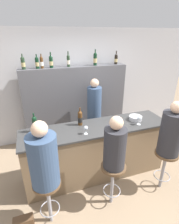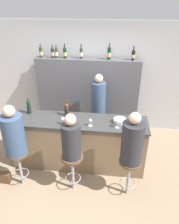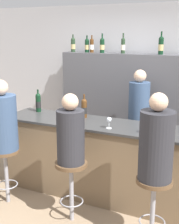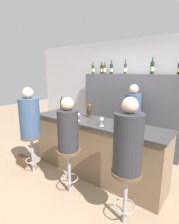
% 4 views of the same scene
% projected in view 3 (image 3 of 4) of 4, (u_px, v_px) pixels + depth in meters
% --- Properties ---
extents(ground_plane, '(16.00, 16.00, 0.00)m').
position_uv_depth(ground_plane, '(86.00, 204.00, 3.99)').
color(ground_plane, '#8C755B').
extents(wall_back, '(6.40, 0.05, 2.60)m').
position_uv_depth(wall_back, '(134.00, 83.00, 5.33)').
color(wall_back, '#B2B2B7').
rests_on(wall_back, ground_plane).
extents(bar_counter, '(2.56, 0.64, 1.01)m').
position_uv_depth(bar_counter, '(96.00, 159.00, 4.13)').
color(bar_counter, brown).
rests_on(bar_counter, ground_plane).
extents(back_bar_cabinet, '(2.39, 0.28, 1.80)m').
position_uv_depth(back_bar_cabinet, '(129.00, 108.00, 5.24)').
color(back_bar_cabinet, '#4C4C51').
rests_on(back_bar_cabinet, ground_plane).
extents(wine_bottle_counter_0, '(0.08, 0.08, 0.33)m').
position_uv_depth(wine_bottle_counter_0, '(38.00, 102.00, 4.53)').
color(wine_bottle_counter_0, black).
rests_on(wine_bottle_counter_0, bar_counter).
extents(wine_bottle_counter_1, '(0.08, 0.08, 0.32)m').
position_uv_depth(wine_bottle_counter_1, '(84.00, 108.00, 4.22)').
color(wine_bottle_counter_1, '#4C2D14').
rests_on(wine_bottle_counter_1, bar_counter).
extents(wine_bottle_backbar_0, '(0.08, 0.08, 0.30)m').
position_uv_depth(wine_bottle_backbar_0, '(73.00, 45.00, 5.42)').
color(wine_bottle_backbar_0, '#233823').
rests_on(wine_bottle_backbar_0, back_bar_cabinet).
extents(wine_bottle_backbar_1, '(0.07, 0.07, 0.28)m').
position_uv_depth(wine_bottle_backbar_1, '(87.00, 45.00, 5.31)').
color(wine_bottle_backbar_1, black).
rests_on(wine_bottle_backbar_1, back_bar_cabinet).
extents(wine_bottle_backbar_2, '(0.07, 0.07, 0.29)m').
position_uv_depth(wine_bottle_backbar_2, '(92.00, 45.00, 5.27)').
color(wine_bottle_backbar_2, '#4C2D14').
rests_on(wine_bottle_backbar_2, back_bar_cabinet).
extents(wine_bottle_backbar_3, '(0.08, 0.08, 0.32)m').
position_uv_depth(wine_bottle_backbar_3, '(102.00, 45.00, 5.19)').
color(wine_bottle_backbar_3, black).
rests_on(wine_bottle_backbar_3, back_bar_cabinet).
extents(wine_bottle_backbar_4, '(0.07, 0.07, 0.32)m').
position_uv_depth(wine_bottle_backbar_4, '(123.00, 45.00, 5.04)').
color(wine_bottle_backbar_4, '#233823').
rests_on(wine_bottle_backbar_4, back_bar_cabinet).
extents(wine_bottle_backbar_5, '(0.08, 0.08, 0.35)m').
position_uv_depth(wine_bottle_backbar_5, '(161.00, 45.00, 4.78)').
color(wine_bottle_backbar_5, black).
rests_on(wine_bottle_backbar_5, back_bar_cabinet).
extents(wine_glass_0, '(0.06, 0.06, 0.14)m').
position_uv_depth(wine_glass_0, '(73.00, 116.00, 3.94)').
color(wine_glass_0, silver).
rests_on(wine_glass_0, bar_counter).
extents(wine_glass_1, '(0.07, 0.07, 0.14)m').
position_uv_depth(wine_glass_1, '(109.00, 120.00, 3.74)').
color(wine_glass_1, silver).
rests_on(wine_glass_1, bar_counter).
extents(wine_glass_2, '(0.07, 0.07, 0.16)m').
position_uv_depth(wine_glass_2, '(148.00, 124.00, 3.54)').
color(wine_glass_2, silver).
rests_on(wine_glass_2, bar_counter).
extents(metal_bowl, '(0.23, 0.23, 0.08)m').
position_uv_depth(metal_bowl, '(155.00, 127.00, 3.69)').
color(metal_bowl, '#B7B7BC').
rests_on(metal_bowl, bar_counter).
extents(bar_stool_left, '(0.37, 0.37, 0.72)m').
position_uv_depth(bar_stool_left, '(5.00, 161.00, 3.92)').
color(bar_stool_left, gray).
rests_on(bar_stool_left, ground_plane).
extents(guest_seated_left, '(0.36, 0.36, 0.87)m').
position_uv_depth(guest_seated_left, '(3.00, 120.00, 3.79)').
color(guest_seated_left, '#334766').
rests_on(guest_seated_left, bar_stool_left).
extents(bar_stool_middle, '(0.37, 0.37, 0.72)m').
position_uv_depth(bar_stool_middle, '(71.00, 176.00, 3.53)').
color(bar_stool_middle, gray).
rests_on(bar_stool_middle, ground_plane).
extents(guest_seated_middle, '(0.31, 0.31, 0.79)m').
position_uv_depth(guest_seated_middle, '(71.00, 134.00, 3.41)').
color(guest_seated_middle, '#28282D').
rests_on(guest_seated_middle, bar_stool_middle).
extents(bar_stool_right, '(0.37, 0.37, 0.72)m').
position_uv_depth(bar_stool_right, '(154.00, 193.00, 3.14)').
color(bar_stool_right, gray).
rests_on(bar_stool_right, ground_plane).
extents(guest_seated_right, '(0.34, 0.34, 0.87)m').
position_uv_depth(guest_seated_right, '(156.00, 143.00, 3.01)').
color(guest_seated_right, '#28282D').
rests_on(guest_seated_right, bar_stool_right).
extents(bartender, '(0.31, 0.31, 1.61)m').
position_uv_depth(bartender, '(138.00, 126.00, 4.75)').
color(bartender, '#334766').
rests_on(bartender, ground_plane).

